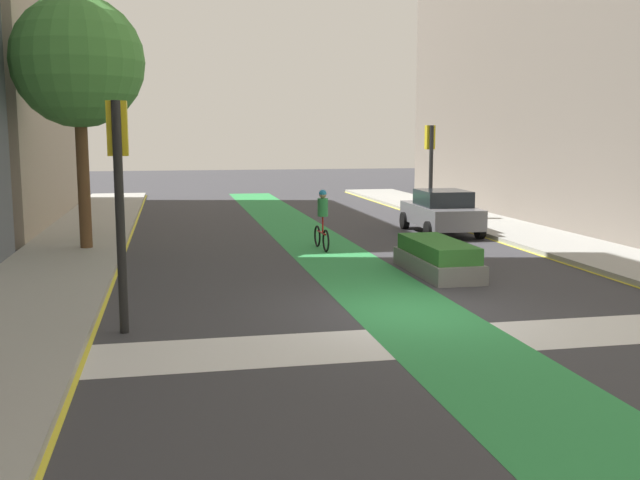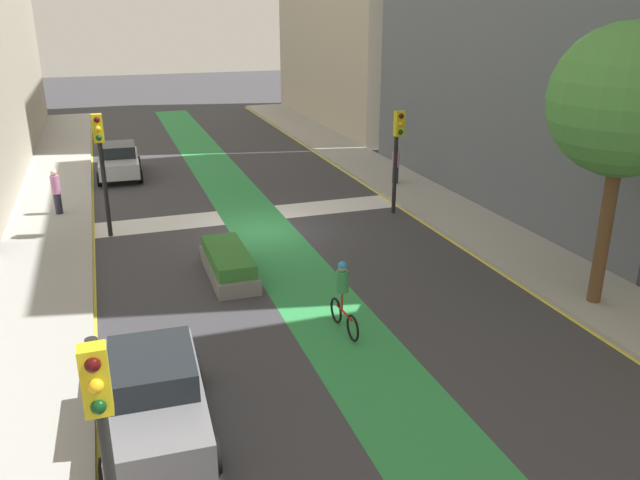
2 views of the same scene
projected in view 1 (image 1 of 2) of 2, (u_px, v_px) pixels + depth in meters
ground_plane at (407, 312)px, 14.42m from camera, size 120.00×120.00×0.00m
bike_lane_paint at (409, 312)px, 14.43m from camera, size 2.40×60.00×0.01m
crosswalk_band at (444, 340)px, 12.48m from camera, size 12.00×1.80×0.01m
sidewalk_left at (6, 329)px, 12.91m from camera, size 3.00×60.00×0.15m
curb_stripe_left at (94, 328)px, 13.22m from camera, size 0.16×60.00×0.01m
traffic_signal_near_left at (119, 171)px, 12.64m from camera, size 0.35×0.52×4.08m
traffic_signal_far_right at (430, 154)px, 28.91m from camera, size 0.35×0.52×3.87m
car_grey_right_far at (441, 212)px, 25.71m from camera, size 2.16×4.27×1.57m
cyclist_in_lane at (322, 218)px, 22.13m from camera, size 0.32×1.73×1.86m
street_tree_near at (78, 63)px, 20.97m from camera, size 3.81×3.81×7.36m
median_planter at (437, 258)px, 18.40m from camera, size 1.25×3.45×0.85m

